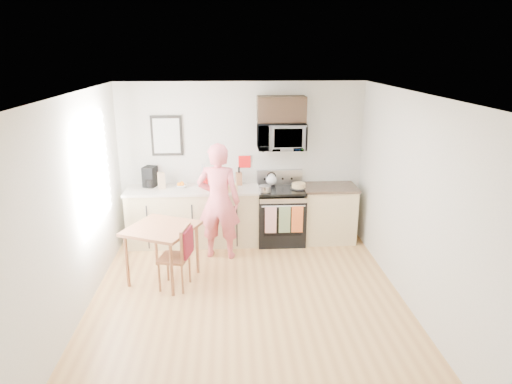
{
  "coord_description": "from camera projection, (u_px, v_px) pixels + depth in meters",
  "views": [
    {
      "loc": [
        -0.2,
        -5.06,
        3.06
      ],
      "look_at": [
        0.16,
        1.0,
        1.17
      ],
      "focal_mm": 32.0,
      "sensor_mm": 36.0,
      "label": 1
    }
  ],
  "objects": [
    {
      "name": "person",
      "position": [
        219.0,
        201.0,
        6.84
      ],
      "size": [
        0.72,
        0.54,
        1.79
      ],
      "primitive_type": "imported",
      "rotation": [
        0.0,
        0.0,
        2.97
      ],
      "color": "#C33543",
      "rests_on": "floor"
    },
    {
      "name": "back_wall",
      "position": [
        242.0,
        162.0,
        7.55
      ],
      "size": [
        4.0,
        0.04,
        2.6
      ],
      "primitive_type": "cube",
      "color": "beige",
      "rests_on": "floor"
    },
    {
      "name": "chair",
      "position": [
        182.0,
        249.0,
        5.99
      ],
      "size": [
        0.48,
        0.45,
        0.88
      ],
      "rotation": [
        0.0,
        0.0,
        -0.23
      ],
      "color": "brown",
      "rests_on": "floor"
    },
    {
      "name": "milk_carton",
      "position": [
        161.0,
        181.0,
        7.29
      ],
      "size": [
        0.13,
        0.13,
        0.26
      ],
      "primitive_type": "cube",
      "rotation": [
        0.0,
        0.0,
        0.4
      ],
      "color": "tan",
      "rests_on": "countertop_left"
    },
    {
      "name": "coffee_maker",
      "position": [
        150.0,
        177.0,
        7.39
      ],
      "size": [
        0.24,
        0.3,
        0.33
      ],
      "rotation": [
        0.0,
        0.0,
        -0.29
      ],
      "color": "black",
      "rests_on": "countertop_left"
    },
    {
      "name": "cake",
      "position": [
        299.0,
        186.0,
        7.37
      ],
      "size": [
        0.27,
        0.27,
        0.09
      ],
      "color": "black",
      "rests_on": "range"
    },
    {
      "name": "utensil_crock",
      "position": [
        204.0,
        177.0,
        7.39
      ],
      "size": [
        0.13,
        0.13,
        0.38
      ],
      "color": "red",
      "rests_on": "countertop_left"
    },
    {
      "name": "fruit_bowl",
      "position": [
        181.0,
        185.0,
        7.38
      ],
      "size": [
        0.2,
        0.2,
        0.09
      ],
      "color": "white",
      "rests_on": "countertop_left"
    },
    {
      "name": "knife_block",
      "position": [
        239.0,
        179.0,
        7.5
      ],
      "size": [
        0.11,
        0.14,
        0.2
      ],
      "primitive_type": "cube",
      "rotation": [
        0.0,
        0.0,
        0.11
      ],
      "color": "brown",
      "rests_on": "countertop_left"
    },
    {
      "name": "cabinet_right",
      "position": [
        328.0,
        214.0,
        7.6
      ],
      "size": [
        0.84,
        0.6,
        0.9
      ],
      "primitive_type": "cube",
      "color": "tan",
      "rests_on": "floor"
    },
    {
      "name": "ceiling",
      "position": [
        247.0,
        95.0,
        4.97
      ],
      "size": [
        4.0,
        4.6,
        0.04
      ],
      "primitive_type": "cube",
      "color": "white",
      "rests_on": "back_wall"
    },
    {
      "name": "kettle",
      "position": [
        271.0,
        180.0,
        7.53
      ],
      "size": [
        0.18,
        0.18,
        0.22
      ],
      "color": "white",
      "rests_on": "range"
    },
    {
      "name": "floor",
      "position": [
        248.0,
        305.0,
        5.74
      ],
      "size": [
        4.6,
        4.6,
        0.0
      ],
      "primitive_type": "plane",
      "color": "#B07A44",
      "rests_on": "ground"
    },
    {
      "name": "right_wall",
      "position": [
        414.0,
        204.0,
        5.47
      ],
      "size": [
        0.04,
        4.6,
        2.6
      ],
      "primitive_type": "cube",
      "color": "beige",
      "rests_on": "floor"
    },
    {
      "name": "dining_table",
      "position": [
        162.0,
        233.0,
        6.18
      ],
      "size": [
        0.96,
        0.96,
        0.78
      ],
      "rotation": [
        0.0,
        0.0,
        -0.43
      ],
      "color": "brown",
      "rests_on": "floor"
    },
    {
      "name": "cabinet_left",
      "position": [
        194.0,
        217.0,
        7.47
      ],
      "size": [
        2.1,
        0.6,
        0.9
      ],
      "primitive_type": "cube",
      "color": "tan",
      "rests_on": "floor"
    },
    {
      "name": "window",
      "position": [
        94.0,
        172.0,
        5.93
      ],
      "size": [
        0.06,
        1.4,
        1.5
      ],
      "color": "white",
      "rests_on": "left_wall"
    },
    {
      "name": "wall_trivet",
      "position": [
        245.0,
        162.0,
        7.54
      ],
      "size": [
        0.2,
        0.02,
        0.2
      ],
      "primitive_type": "cube",
      "color": "red",
      "rests_on": "back_wall"
    },
    {
      "name": "left_wall",
      "position": [
        74.0,
        211.0,
        5.24
      ],
      "size": [
        0.04,
        4.6,
        2.6
      ],
      "primitive_type": "cube",
      "color": "beige",
      "rests_on": "floor"
    },
    {
      "name": "countertop_right",
      "position": [
        330.0,
        187.0,
        7.46
      ],
      "size": [
        0.88,
        0.64,
        0.04
      ],
      "primitive_type": "cube",
      "color": "black",
      "rests_on": "cabinet_right"
    },
    {
      "name": "upper_cabinet",
      "position": [
        281.0,
        109.0,
        7.16
      ],
      "size": [
        0.76,
        0.35,
        0.4
      ],
      "primitive_type": "cube",
      "color": "black",
      "rests_on": "back_wall"
    },
    {
      "name": "countertop_left",
      "position": [
        193.0,
        190.0,
        7.33
      ],
      "size": [
        2.14,
        0.64,
        0.04
      ],
      "primitive_type": "cube",
      "color": "beige",
      "rests_on": "cabinet_left"
    },
    {
      "name": "pot",
      "position": [
        265.0,
        189.0,
        7.19
      ],
      "size": [
        0.19,
        0.33,
        0.1
      ],
      "rotation": [
        0.0,
        0.0,
        -0.06
      ],
      "color": "#A7A6AB",
      "rests_on": "range"
    },
    {
      "name": "microwave",
      "position": [
        281.0,
        136.0,
        7.24
      ],
      "size": [
        0.76,
        0.51,
        0.42
      ],
      "primitive_type": "imported",
      "color": "#A7A6AB",
      "rests_on": "back_wall"
    },
    {
      "name": "bread_bag",
      "position": [
        227.0,
        188.0,
        7.14
      ],
      "size": [
        0.32,
        0.2,
        0.11
      ],
      "primitive_type": "cube",
      "rotation": [
        0.0,
        0.0,
        0.22
      ],
      "color": "#E1BE76",
      "rests_on": "countertop_left"
    },
    {
      "name": "range",
      "position": [
        281.0,
        216.0,
        7.53
      ],
      "size": [
        0.76,
        0.7,
        1.16
      ],
      "color": "black",
      "rests_on": "floor"
    },
    {
      "name": "front_wall",
      "position": [
        261.0,
        316.0,
        3.16
      ],
      "size": [
        4.0,
        0.04,
        2.6
      ],
      "primitive_type": "cube",
      "color": "beige",
      "rests_on": "floor"
    },
    {
      "name": "wall_art",
      "position": [
        167.0,
        136.0,
        7.32
      ],
      "size": [
        0.5,
        0.04,
        0.65
      ],
      "color": "black",
      "rests_on": "back_wall"
    }
  ]
}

